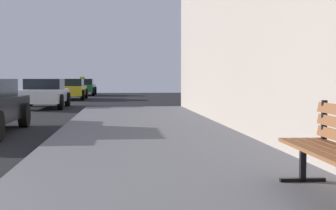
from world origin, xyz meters
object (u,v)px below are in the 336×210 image
Objects in this scene: car_white at (44,93)px; car_yellow at (70,89)px; car_red at (80,85)px; car_green at (82,87)px.

car_white and car_yellow have the same top height.
car_white is at bearing 90.97° from car_red.
car_white is 1.01× the size of car_red.
car_white is 8.67m from car_yellow.
car_red is at bearing -89.03° from car_white.
car_white is 15.99m from car_green.
car_white is at bearing 88.51° from car_green.
car_green is 8.61m from car_red.
car_yellow is 7.32m from car_green.
car_white is 0.98× the size of car_green.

